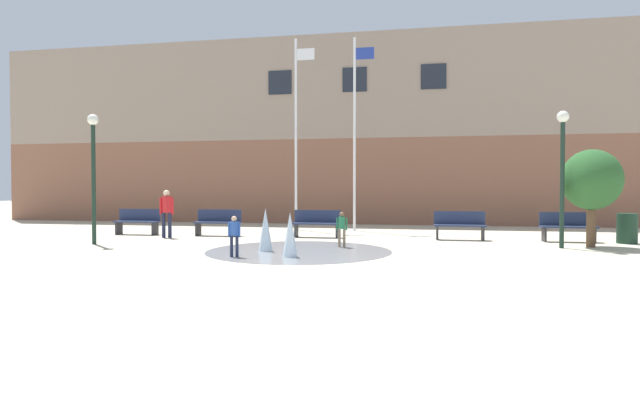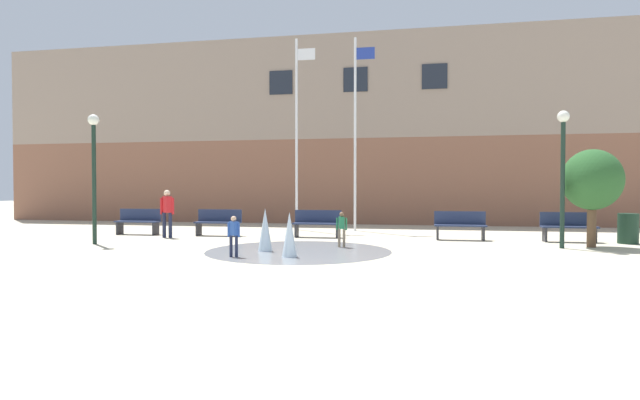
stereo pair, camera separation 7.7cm
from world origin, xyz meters
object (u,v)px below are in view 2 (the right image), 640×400
at_px(park_bench_center, 317,223).
at_px(adult_watching, 167,210).
at_px(park_bench_under_right_flagpole, 460,225).
at_px(park_bench_far_right, 569,226).
at_px(trash_can, 628,229).
at_px(street_tree_near_building, 592,180).
at_px(lamp_post_left_lane, 94,159).
at_px(flagpole_right, 356,128).
at_px(flagpole_left, 297,128).
at_px(lamp_post_right_lane, 563,158).
at_px(child_with_pink_shirt, 342,227).
at_px(child_running, 234,233).
at_px(park_bench_left_of_flagpoles, 139,221).
at_px(park_bench_under_left_flagpole, 218,222).

relative_size(park_bench_center, adult_watching, 1.01).
xyz_separation_m(park_bench_under_right_flagpole, park_bench_far_right, (3.22, 0.02, 0.00)).
distance_m(park_bench_under_right_flagpole, trash_can, 4.82).
bearing_deg(street_tree_near_building, lamp_post_left_lane, -172.50).
distance_m(park_bench_far_right, flagpole_right, 8.23).
distance_m(park_bench_under_right_flagpole, adult_watching, 9.59).
bearing_deg(lamp_post_left_lane, adult_watching, 61.04).
height_order(flagpole_left, lamp_post_right_lane, flagpole_left).
distance_m(adult_watching, flagpole_right, 7.67).
xyz_separation_m(child_with_pink_shirt, flagpole_left, (-2.58, 5.53, 3.43)).
bearing_deg(child_with_pink_shirt, street_tree_near_building, -101.77).
xyz_separation_m(park_bench_under_right_flagpole, child_running, (-5.67, -5.10, 0.10)).
bearing_deg(trash_can, park_bench_left_of_flagpoles, 179.99).
xyz_separation_m(park_bench_under_right_flagpole, lamp_post_right_lane, (2.55, -1.76, 1.99)).
distance_m(park_bench_under_right_flagpole, child_with_pink_shirt, 4.34).
height_order(park_bench_left_of_flagpoles, flagpole_right, flagpole_right).
bearing_deg(lamp_post_left_lane, trash_can, 11.12).
xyz_separation_m(child_running, street_tree_near_building, (9.10, 3.75, 1.29)).
height_order(park_bench_under_right_flagpole, child_running, child_running).
bearing_deg(child_with_pink_shirt, park_bench_under_left_flagpole, 38.62).
distance_m(lamp_post_left_lane, street_tree_near_building, 14.27).
relative_size(flagpole_right, street_tree_near_building, 2.73).
bearing_deg(park_bench_under_left_flagpole, child_running, -64.07).
bearing_deg(park_bench_under_right_flagpole, trash_can, -1.89).
bearing_deg(park_bench_left_of_flagpoles, lamp_post_left_lane, -82.58).
bearing_deg(park_bench_center, trash_can, -1.10).
distance_m(child_with_pink_shirt, flagpole_right, 6.49).
bearing_deg(adult_watching, lamp_post_right_lane, 34.64).
bearing_deg(street_tree_near_building, park_bench_far_right, 98.73).
relative_size(park_bench_under_right_flagpole, park_bench_far_right, 1.00).
xyz_separation_m(flagpole_right, lamp_post_right_lane, (6.22, -4.63, -1.50)).
bearing_deg(child_running, adult_watching, 163.62).
xyz_separation_m(park_bench_center, flagpole_left, (-1.36, 2.84, 3.53)).
height_order(park_bench_center, flagpole_right, flagpole_right).
xyz_separation_m(flagpole_right, trash_can, (8.48, -3.02, -3.52)).
distance_m(trash_can, street_tree_near_building, 2.31).
bearing_deg(adult_watching, park_bench_under_right_flagpole, 44.34).
height_order(park_bench_under_right_flagpole, adult_watching, adult_watching).
height_order(park_bench_under_right_flagpole, trash_can, park_bench_under_right_flagpole).
height_order(park_bench_under_right_flagpole, lamp_post_right_lane, lamp_post_right_lane).
relative_size(trash_can, street_tree_near_building, 0.33).
distance_m(flagpole_right, trash_can, 9.67).
xyz_separation_m(adult_watching, lamp_post_right_lane, (12.07, -0.70, 1.54)).
relative_size(park_bench_far_right, flagpole_left, 0.21).
distance_m(adult_watching, flagpole_left, 6.11).
bearing_deg(flagpole_left, park_bench_center, -64.40).
bearing_deg(flagpole_right, lamp_post_right_lane, -36.68).
distance_m(park_bench_far_right, trash_can, 1.61).
bearing_deg(lamp_post_left_lane, child_with_pink_shirt, 4.31).
distance_m(adult_watching, lamp_post_left_lane, 2.91).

